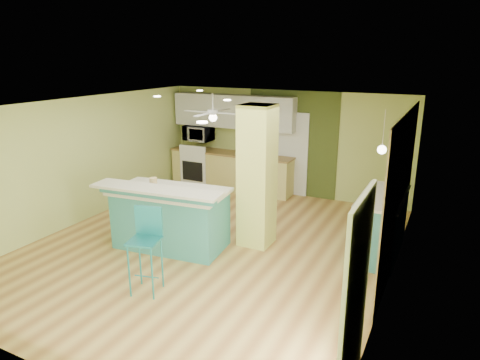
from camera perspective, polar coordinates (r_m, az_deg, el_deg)
name	(u,v)px	position (r m, az deg, el deg)	size (l,w,h in m)	color
floor	(212,247)	(7.75, -3.80, -8.84)	(6.00, 7.00, 0.01)	#A06C38
ceiling	(209,105)	(7.06, -4.19, 9.93)	(6.00, 7.00, 0.01)	white
wall_back	(285,143)	(10.38, 5.96, 4.95)	(6.00, 0.01, 2.50)	#BDCB6D
wall_front	(32,267)	(4.85, -26.00, -10.34)	(6.00, 0.01, 2.50)	#BDCB6D
wall_left	(82,160)	(9.17, -20.38, 2.48)	(0.01, 7.00, 2.50)	#BDCB6D
wall_right	(395,206)	(6.38, 19.96, -3.32)	(0.01, 7.00, 2.50)	#BDCB6D
wood_panel	(399,194)	(6.95, 20.48, -1.78)	(0.02, 3.40, 2.50)	#8B6D4F
olive_accent	(292,144)	(10.30, 6.97, 4.83)	(2.20, 0.02, 2.50)	#445220
interior_door	(291,154)	(10.32, 6.87, 3.44)	(0.82, 0.05, 2.00)	white
french_door	(355,299)	(4.38, 15.12, -15.02)	(0.04, 1.08, 2.10)	white
column	(257,177)	(7.44, 2.29, 0.43)	(0.55, 0.55, 2.50)	#D8DF67
kitchen_run	(231,171)	(10.81, -1.19, 1.26)	(3.25, 0.63, 0.94)	#D9CB72
stove	(199,167)	(11.27, -5.48, 1.75)	(0.76, 0.66, 1.08)	white
upper_cabinets	(233,111)	(10.63, -0.93, 9.13)	(3.20, 0.34, 0.80)	silver
microwave	(198,133)	(11.09, -5.58, 6.22)	(0.70, 0.48, 0.39)	white
ceiling_fan	(213,113)	(9.37, -3.63, 8.91)	(1.41, 1.41, 0.61)	white
pendant_lamp	(382,149)	(6.97, 18.40, 3.89)	(0.14, 0.14, 0.69)	silver
wall_decor	(402,172)	(7.06, 20.73, 1.01)	(0.03, 0.90, 0.70)	brown
peninsula	(170,217)	(7.62, -9.28, -4.87)	(2.30, 1.42, 1.21)	teal
bar_stool	(146,236)	(6.22, -12.38, -7.33)	(0.50, 0.50, 1.24)	teal
side_counter	(381,224)	(7.66, 18.24, -5.64)	(0.69, 1.64, 1.05)	teal
fruit_bowl	(252,154)	(10.39, 1.64, 3.53)	(0.33, 0.33, 0.08)	#3C2718
canister	(153,182)	(7.68, -11.48, -0.30)	(0.14, 0.14, 0.16)	gold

